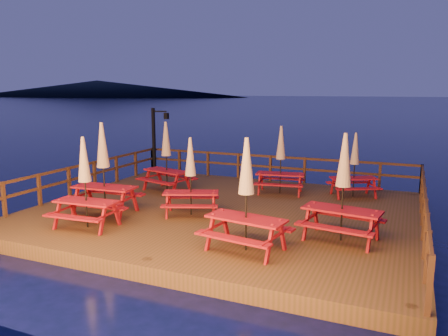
{
  "coord_description": "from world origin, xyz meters",
  "views": [
    {
      "loc": [
        5.37,
        -12.63,
        4.26
      ],
      "look_at": [
        -0.31,
        0.6,
        1.64
      ],
      "focal_mm": 35.0,
      "sensor_mm": 36.0,
      "label": 1
    }
  ],
  "objects_px": {
    "lamp_post": "(157,134)",
    "picnic_table_2": "(85,181)",
    "picnic_table_1": "(281,159)",
    "picnic_table_0": "(191,175)"
  },
  "relations": [
    {
      "from": "picnic_table_2",
      "to": "picnic_table_0",
      "type": "bearing_deg",
      "value": 42.93
    },
    {
      "from": "lamp_post",
      "to": "picnic_table_0",
      "type": "relative_size",
      "value": 1.24
    },
    {
      "from": "lamp_post",
      "to": "picnic_table_0",
      "type": "bearing_deg",
      "value": -50.04
    },
    {
      "from": "picnic_table_2",
      "to": "picnic_table_1",
      "type": "bearing_deg",
      "value": 53.85
    },
    {
      "from": "lamp_post",
      "to": "picnic_table_1",
      "type": "distance_m",
      "value": 6.64
    },
    {
      "from": "picnic_table_1",
      "to": "picnic_table_2",
      "type": "distance_m",
      "value": 7.23
    },
    {
      "from": "picnic_table_0",
      "to": "picnic_table_2",
      "type": "height_order",
      "value": "picnic_table_2"
    },
    {
      "from": "picnic_table_1",
      "to": "picnic_table_2",
      "type": "relative_size",
      "value": 0.98
    },
    {
      "from": "lamp_post",
      "to": "picnic_table_2",
      "type": "height_order",
      "value": "lamp_post"
    },
    {
      "from": "lamp_post",
      "to": "picnic_table_2",
      "type": "relative_size",
      "value": 1.17
    }
  ]
}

